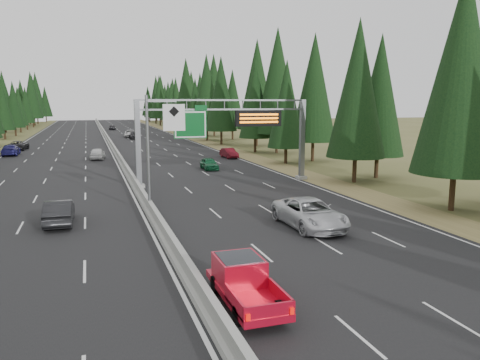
# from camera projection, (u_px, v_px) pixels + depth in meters

# --- Properties ---
(road) EXTENTS (32.00, 260.00, 0.08)m
(road) POSITION_uv_depth(u_px,v_px,m) (111.00, 145.00, 83.80)
(road) COLOR black
(road) RESTS_ON ground
(shoulder_right) EXTENTS (3.60, 260.00, 0.06)m
(shoulder_right) POSITION_uv_depth(u_px,v_px,m) (207.00, 143.00, 89.23)
(shoulder_right) COLOR olive
(shoulder_right) RESTS_ON ground
(shoulder_left) EXTENTS (3.60, 260.00, 0.06)m
(shoulder_left) POSITION_uv_depth(u_px,v_px,m) (1.00, 148.00, 78.37)
(shoulder_left) COLOR brown
(shoulder_left) RESTS_ON ground
(median_barrier) EXTENTS (0.70, 260.00, 0.85)m
(median_barrier) POSITION_uv_depth(u_px,v_px,m) (111.00, 143.00, 83.74)
(median_barrier) COLOR gray
(median_barrier) RESTS_ON road
(sign_gantry) EXTENTS (16.75, 0.98, 7.80)m
(sign_gantry) POSITION_uv_depth(u_px,v_px,m) (232.00, 128.00, 43.34)
(sign_gantry) COLOR slate
(sign_gantry) RESTS_ON road
(hov_sign_pole) EXTENTS (2.80, 0.50, 8.00)m
(hov_sign_pole) POSITION_uv_depth(u_px,v_px,m) (157.00, 145.00, 31.58)
(hov_sign_pole) COLOR slate
(hov_sign_pole) RESTS_ON road
(tree_row_right) EXTENTS (12.07, 242.69, 18.75)m
(tree_row_right) POSITION_uv_depth(u_px,v_px,m) (231.00, 93.00, 88.55)
(tree_row_right) COLOR black
(tree_row_right) RESTS_ON ground
(silver_minivan) EXTENTS (2.93, 6.18, 1.70)m
(silver_minivan) POSITION_uv_depth(u_px,v_px,m) (310.00, 213.00, 28.35)
(silver_minivan) COLOR silver
(silver_minivan) RESTS_ON road
(red_pickup) EXTENTS (1.79, 5.01, 1.63)m
(red_pickup) POSITION_uv_depth(u_px,v_px,m) (242.00, 278.00, 17.73)
(red_pickup) COLOR black
(red_pickup) RESTS_ON road
(car_ahead_green) EXTENTS (1.63, 3.93, 1.33)m
(car_ahead_green) POSITION_uv_depth(u_px,v_px,m) (209.00, 164.00, 52.98)
(car_ahead_green) COLOR #13532E
(car_ahead_green) RESTS_ON road
(car_ahead_dkred) EXTENTS (1.72, 4.15, 1.34)m
(car_ahead_dkred) POSITION_uv_depth(u_px,v_px,m) (229.00, 153.00, 64.08)
(car_ahead_dkred) COLOR #560C15
(car_ahead_dkred) RESTS_ON road
(car_ahead_dkgrey) EXTENTS (2.15, 5.05, 1.45)m
(car_ahead_dkgrey) POSITION_uv_depth(u_px,v_px,m) (134.00, 135.00, 97.78)
(car_ahead_dkgrey) COLOR black
(car_ahead_dkgrey) RESTS_ON road
(car_ahead_white) EXTENTS (3.09, 5.85, 1.57)m
(car_ahead_white) POSITION_uv_depth(u_px,v_px,m) (131.00, 134.00, 103.05)
(car_ahead_white) COLOR silver
(car_ahead_white) RESTS_ON road
(car_ahead_far) EXTENTS (1.85, 4.04, 1.34)m
(car_ahead_far) POSITION_uv_depth(u_px,v_px,m) (112.00, 127.00, 130.40)
(car_ahead_far) COLOR black
(car_ahead_far) RESTS_ON road
(car_onc_near) EXTENTS (1.71, 4.69, 1.54)m
(car_onc_near) POSITION_uv_depth(u_px,v_px,m) (59.00, 212.00, 29.09)
(car_onc_near) COLOR black
(car_onc_near) RESTS_ON road
(car_onc_blue) EXTENTS (2.24, 5.39, 1.56)m
(car_onc_blue) POSITION_uv_depth(u_px,v_px,m) (11.00, 150.00, 67.23)
(car_onc_blue) COLOR navy
(car_onc_blue) RESTS_ON road
(car_onc_white) EXTENTS (2.28, 4.70, 1.55)m
(car_onc_white) POSITION_uv_depth(u_px,v_px,m) (97.00, 154.00, 62.49)
(car_onc_white) COLOR silver
(car_onc_white) RESTS_ON road
(car_onc_far) EXTENTS (2.95, 5.51, 1.47)m
(car_onc_far) POSITION_uv_depth(u_px,v_px,m) (19.00, 145.00, 75.18)
(car_onc_far) COLOR black
(car_onc_far) RESTS_ON road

